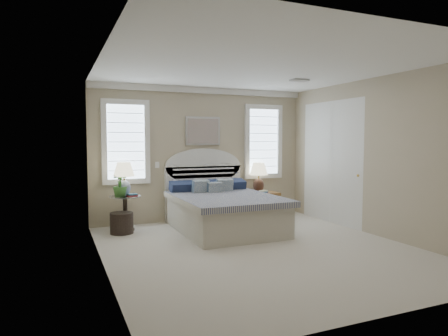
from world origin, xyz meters
TOP-DOWN VIEW (x-y plane):
  - floor at (0.00, 0.00)m, footprint 4.50×5.00m
  - ceiling at (0.00, 0.00)m, footprint 4.50×5.00m
  - wall_back at (0.00, 2.50)m, footprint 4.50×0.02m
  - wall_left at (-2.25, 0.00)m, footprint 0.02×5.00m
  - wall_right at (2.25, 0.00)m, footprint 0.02×5.00m
  - crown_molding at (0.00, 2.46)m, footprint 4.50×0.08m
  - hvac_vent at (1.20, 0.80)m, footprint 0.30×0.20m
  - switch_plate at (-0.95, 2.48)m, footprint 0.08×0.01m
  - window_left at (-1.55, 2.48)m, footprint 0.90×0.06m
  - window_right at (1.40, 2.48)m, footprint 0.90×0.06m
  - painting at (0.00, 2.46)m, footprint 0.74×0.04m
  - closet_door at (2.23, 1.20)m, footprint 0.02×1.80m
  - bed at (0.00, 1.46)m, footprint 1.72×2.28m
  - side_table_left at (-1.65, 2.05)m, footprint 0.56×0.56m
  - nightstand_right at (1.30, 2.15)m, footprint 0.50×0.40m
  - floor_pot at (-1.75, 1.84)m, footprint 0.46×0.46m
  - lamp_left at (-1.66, 2.09)m, footprint 0.38×0.38m
  - lamp_right at (1.20, 2.29)m, footprint 0.41×0.41m
  - potted_plant at (-1.74, 2.00)m, footprint 0.26×0.26m
  - books_left at (-1.54, 1.94)m, footprint 0.20×0.18m
  - books_right at (1.15, 2.00)m, footprint 0.18×0.14m

SIDE VIEW (x-z plane):
  - floor at x=0.00m, z-range -0.01..0.01m
  - floor_pot at x=-1.75m, z-range 0.00..0.37m
  - bed at x=0.00m, z-range -0.35..1.12m
  - nightstand_right at x=1.30m, z-range 0.12..0.65m
  - side_table_left at x=-1.65m, z-range 0.07..0.70m
  - books_right at x=1.15m, z-range 0.53..0.60m
  - books_left at x=-1.54m, z-range 0.63..0.68m
  - potted_plant at x=-1.74m, z-range 0.63..1.07m
  - lamp_right at x=1.20m, z-range 0.60..1.23m
  - lamp_left at x=-1.66m, z-range 0.70..1.31m
  - switch_plate at x=-0.95m, z-range 1.09..1.21m
  - closet_door at x=2.23m, z-range 0.00..2.40m
  - wall_back at x=0.00m, z-range 0.00..2.70m
  - wall_left at x=-2.25m, z-range 0.00..2.70m
  - wall_right at x=2.25m, z-range 0.00..2.70m
  - window_left at x=-1.55m, z-range 0.80..2.40m
  - window_right at x=1.40m, z-range 0.80..2.40m
  - painting at x=0.00m, z-range 1.53..2.11m
  - crown_molding at x=0.00m, z-range 2.58..2.70m
  - hvac_vent at x=1.20m, z-range 2.67..2.69m
  - ceiling at x=0.00m, z-range 2.70..2.71m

